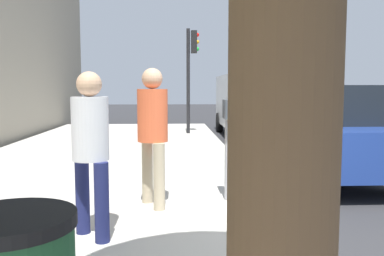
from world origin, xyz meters
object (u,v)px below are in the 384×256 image
at_px(pedestrian_at_meter, 153,125).
at_px(pedestrian_bystander, 90,141).
at_px(parked_van_far, 252,101).
at_px(parked_sedan_near, 317,131).
at_px(parking_meter, 227,128).
at_px(traffic_signal, 191,63).

relative_size(pedestrian_at_meter, pedestrian_bystander, 1.05).
bearing_deg(parked_van_far, pedestrian_bystander, 160.14).
bearing_deg(parked_sedan_near, pedestrian_bystander, 134.01).
relative_size(parked_sedan_near, parked_van_far, 0.84).
bearing_deg(pedestrian_bystander, parking_meter, -0.96).
xyz_separation_m(pedestrian_at_meter, parked_van_far, (8.99, -3.07, 0.02)).
distance_m(parked_van_far, traffic_signal, 2.51).
relative_size(parking_meter, pedestrian_at_meter, 0.77).
distance_m(parking_meter, pedestrian_at_meter, 1.06).
xyz_separation_m(pedestrian_bystander, traffic_signal, (10.10, -1.53, 1.40)).
relative_size(parked_van_far, traffic_signal, 1.45).
bearing_deg(parked_van_far, parking_meter, 166.82).
height_order(parked_sedan_near, parked_van_far, parked_van_far).
bearing_deg(parking_meter, pedestrian_at_meter, 103.81).
xyz_separation_m(pedestrian_bystander, parked_van_far, (10.14, -3.66, 0.08)).
height_order(parking_meter, pedestrian_at_meter, pedestrian_at_meter).
height_order(pedestrian_at_meter, traffic_signal, traffic_signal).
xyz_separation_m(parked_sedan_near, parked_van_far, (6.60, -0.00, 0.36)).
height_order(parking_meter, pedestrian_bystander, pedestrian_bystander).
xyz_separation_m(parking_meter, parked_van_far, (8.74, -2.05, 0.09)).
relative_size(pedestrian_at_meter, traffic_signal, 0.51).
relative_size(pedestrian_bystander, traffic_signal, 0.48).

